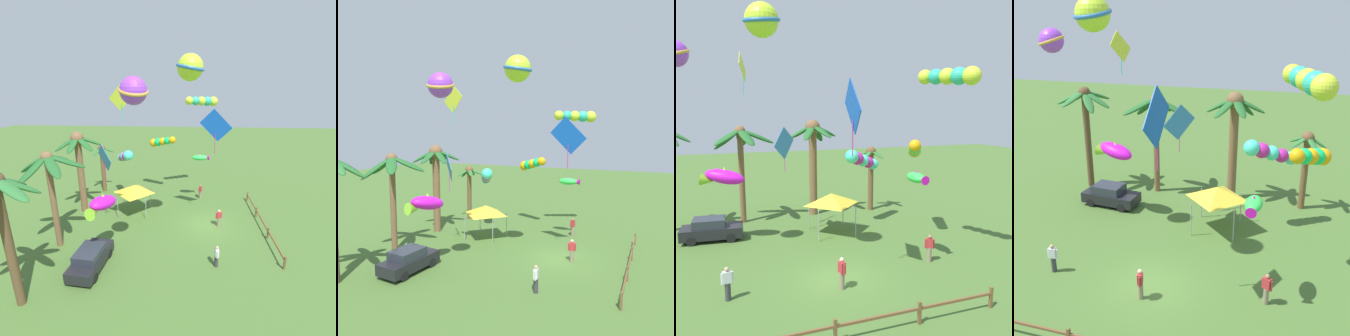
{
  "view_description": "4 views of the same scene",
  "coord_description": "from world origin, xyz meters",
  "views": [
    {
      "loc": [
        -19.27,
        2.03,
        11.41
      ],
      "look_at": [
        0.99,
        3.56,
        4.9
      ],
      "focal_mm": 26.23,
      "sensor_mm": 36.0,
      "label": 1
    },
    {
      "loc": [
        -21.73,
        -5.98,
        8.81
      ],
      "look_at": [
        -0.39,
        3.93,
        6.33
      ],
      "focal_mm": 34.99,
      "sensor_mm": 36.0,
      "label": 2
    },
    {
      "loc": [
        -5.37,
        -15.97,
        8.43
      ],
      "look_at": [
        1.5,
        3.23,
        5.19
      ],
      "focal_mm": 37.96,
      "sensor_mm": 36.0,
      "label": 3
    },
    {
      "loc": [
        6.45,
        -15.99,
        12.57
      ],
      "look_at": [
        0.6,
        3.55,
        5.09
      ],
      "focal_mm": 44.18,
      "sensor_mm": 36.0,
      "label": 4
    }
  ],
  "objects": [
    {
      "name": "spectator_0",
      "position": [
        -0.1,
        -0.93,
        0.81
      ],
      "size": [
        0.3,
        0.54,
        1.59
      ],
      "color": "gray",
      "rests_on": "ground"
    },
    {
      "name": "rail_fence",
      "position": [
        0.12,
        -4.66,
        0.6
      ],
      "size": [
        10.78,
        0.12,
        0.95
      ],
      "color": "brown",
      "rests_on": "ground"
    },
    {
      "name": "kite_fish_3",
      "position": [
        4.75,
        0.53,
        4.89
      ],
      "size": [
        0.77,
        1.71,
        0.69
      ],
      "color": "#35E050"
    },
    {
      "name": "kite_diamond_6",
      "position": [
        -3.77,
        6.11,
        10.97
      ],
      "size": [
        0.5,
        1.7,
        2.44
      ],
      "color": "yellow"
    },
    {
      "name": "kite_fish_1",
      "position": [
        -5.19,
        7.4,
        4.35
      ],
      "size": [
        3.02,
        1.84,
        1.36
      ],
      "color": "#E717E4"
    },
    {
      "name": "palm_tree_0",
      "position": [
        6.9,
        11.49,
        3.84
      ],
      "size": [
        2.61,
        2.56,
        5.52
      ],
      "color": "brown",
      "rests_on": "ground"
    },
    {
      "name": "kite_tube_2",
      "position": [
        7.08,
        4.73,
        5.98
      ],
      "size": [
        2.1,
        3.0,
        1.44
      ],
      "color": "#EEA30D"
    },
    {
      "name": "kite_diamond_8",
      "position": [
        0.66,
        -0.32,
        8.63
      ],
      "size": [
        0.26,
        2.61,
        3.65
      ],
      "color": "blue"
    },
    {
      "name": "palm_tree_2",
      "position": [
        -3.78,
        11.47,
        5.79
      ],
      "size": [
        4.67,
        4.91,
        7.42
      ],
      "color": "brown",
      "rests_on": "ground"
    },
    {
      "name": "spectator_1",
      "position": [
        -5.28,
        -0.17,
        0.81
      ],
      "size": [
        0.55,
        0.28,
        1.59
      ],
      "color": "#38383D",
      "rests_on": "ground"
    },
    {
      "name": "kite_ball_5",
      "position": [
        -3.11,
        1.89,
        12.7
      ],
      "size": [
        2.38,
        2.39,
        1.61
      ],
      "color": "#C8F031"
    },
    {
      "name": "spectator_2",
      "position": [
        5.62,
        0.38,
        0.81
      ],
      "size": [
        0.5,
        0.38,
        1.59
      ],
      "color": "gray",
      "rests_on": "ground"
    },
    {
      "name": "palm_tree_1",
      "position": [
        1.9,
        11.86,
        5.61
      ],
      "size": [
        4.22,
        3.83,
        7.82
      ],
      "color": "brown",
      "rests_on": "ground"
    },
    {
      "name": "ground_plane",
      "position": [
        0.0,
        0.0,
        0.0
      ],
      "size": [
        120.0,
        120.0,
        0.0
      ],
      "primitive_type": "plane",
      "color": "#476B2D"
    },
    {
      "name": "festival_tent",
      "position": [
        1.87,
        6.83,
        2.47
      ],
      "size": [
        2.86,
        2.86,
        2.85
      ],
      "color": "#9E9EA3",
      "rests_on": "ground"
    },
    {
      "name": "parked_car_0",
      "position": [
        -6.04,
        8.17,
        0.75
      ],
      "size": [
        4.02,
        2.01,
        1.51
      ],
      "color": "black",
      "rests_on": "ground"
    },
    {
      "name": "kite_ball_0",
      "position": [
        -7.18,
        4.6,
        11.36
      ],
      "size": [
        2.01,
        2.01,
        1.35
      ],
      "color": "#A241E8"
    },
    {
      "name": "kite_tube_9",
      "position": [
        6.54,
        0.44,
        10.3
      ],
      "size": [
        2.1,
        3.35,
        1.01
      ],
      "color": "#D1E432"
    },
    {
      "name": "kite_tube_7",
      "position": [
        4.69,
        8.27,
        4.88
      ],
      "size": [
        3.2,
        2.26,
        1.77
      ],
      "color": "#43E5CB"
    },
    {
      "name": "kite_diamond_4",
      "position": [
        -1.03,
        8.43,
        6.26
      ],
      "size": [
        1.65,
        1.56,
        3.1
      ],
      "color": "teal"
    }
  ]
}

